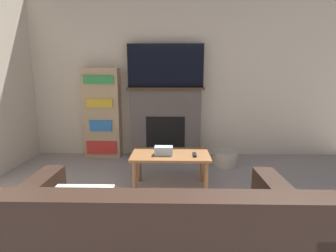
{
  "coord_description": "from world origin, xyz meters",
  "views": [
    {
      "loc": [
        -0.03,
        -0.85,
        1.4
      ],
      "look_at": [
        -0.1,
        2.34,
        0.78
      ],
      "focal_mm": 28.0,
      "sensor_mm": 36.0,
      "label": 1
    }
  ],
  "objects_px": {
    "bookshelf": "(102,113)",
    "coffee_table": "(170,158)",
    "storage_basket": "(225,158)",
    "tv": "(165,66)",
    "couch": "(153,249)",
    "fireplace": "(166,122)"
  },
  "relations": [
    {
      "from": "bookshelf",
      "to": "storage_basket",
      "type": "bearing_deg",
      "value": -12.51
    },
    {
      "from": "fireplace",
      "to": "coffee_table",
      "type": "bearing_deg",
      "value": -85.67
    },
    {
      "from": "coffee_table",
      "to": "storage_basket",
      "type": "distance_m",
      "value": 1.24
    },
    {
      "from": "bookshelf",
      "to": "storage_basket",
      "type": "xyz_separation_m",
      "value": [
        2.03,
        -0.45,
        -0.64
      ]
    },
    {
      "from": "coffee_table",
      "to": "tv",
      "type": "bearing_deg",
      "value": 94.39
    },
    {
      "from": "fireplace",
      "to": "storage_basket",
      "type": "xyz_separation_m",
      "value": [
        0.95,
        -0.47,
        -0.49
      ]
    },
    {
      "from": "couch",
      "to": "fireplace",
      "type": "bearing_deg",
      "value": 90.15
    },
    {
      "from": "tv",
      "to": "coffee_table",
      "type": "distance_m",
      "value": 1.76
    },
    {
      "from": "fireplace",
      "to": "tv",
      "type": "bearing_deg",
      "value": -90.0
    },
    {
      "from": "fireplace",
      "to": "couch",
      "type": "bearing_deg",
      "value": -89.85
    },
    {
      "from": "tv",
      "to": "bookshelf",
      "type": "distance_m",
      "value": 1.35
    },
    {
      "from": "couch",
      "to": "coffee_table",
      "type": "distance_m",
      "value": 1.58
    },
    {
      "from": "coffee_table",
      "to": "storage_basket",
      "type": "relative_size",
      "value": 2.51
    },
    {
      "from": "coffee_table",
      "to": "storage_basket",
      "type": "height_order",
      "value": "coffee_table"
    },
    {
      "from": "fireplace",
      "to": "couch",
      "type": "distance_m",
      "value": 2.94
    },
    {
      "from": "storage_basket",
      "to": "bookshelf",
      "type": "bearing_deg",
      "value": 167.49
    },
    {
      "from": "coffee_table",
      "to": "bookshelf",
      "type": "relative_size",
      "value": 0.63
    },
    {
      "from": "fireplace",
      "to": "storage_basket",
      "type": "distance_m",
      "value": 1.17
    },
    {
      "from": "bookshelf",
      "to": "storage_basket",
      "type": "height_order",
      "value": "bookshelf"
    },
    {
      "from": "couch",
      "to": "bookshelf",
      "type": "distance_m",
      "value": 3.13
    },
    {
      "from": "bookshelf",
      "to": "storage_basket",
      "type": "distance_m",
      "value": 2.18
    },
    {
      "from": "bookshelf",
      "to": "coffee_table",
      "type": "bearing_deg",
      "value": -48.03
    }
  ]
}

